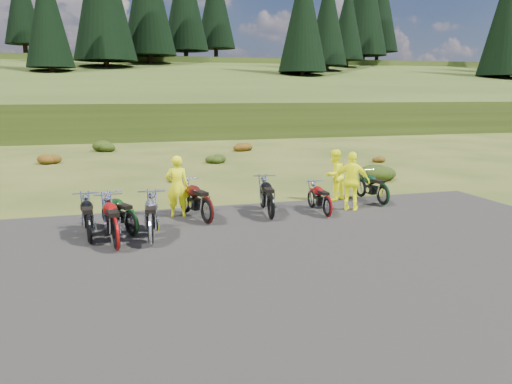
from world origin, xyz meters
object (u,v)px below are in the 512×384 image
object	(u,v)px
motorcycle_0	(90,244)
motorcycle_7	(382,206)
person_middle	(177,187)
motorcycle_3	(151,246)

from	to	relation	value
motorcycle_0	motorcycle_7	xyz separation A→B (m)	(9.42, 1.85, 0.00)
person_middle	motorcycle_3	bearing A→B (deg)	75.74
motorcycle_3	motorcycle_0	bearing A→B (deg)	74.20
motorcycle_0	motorcycle_3	size ratio (longest dim) A/B	0.95
motorcycle_7	person_middle	xyz separation A→B (m)	(-6.91, 0.34, 0.95)
motorcycle_0	person_middle	distance (m)	3.47
motorcycle_0	motorcycle_7	distance (m)	9.60
person_middle	motorcycle_0	bearing A→B (deg)	47.02
motorcycle_0	person_middle	world-z (taller)	person_middle
motorcycle_0	person_middle	size ratio (longest dim) A/B	1.13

